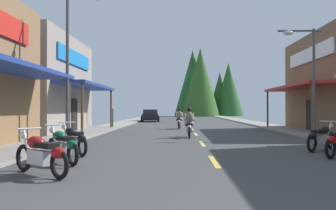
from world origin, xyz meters
The scene contains 16 objects.
ground centered at (0.00, 28.77, -0.05)m, with size 10.84×87.53×0.10m, color #424244.
sidewalk_left centered at (-6.50, 28.77, 0.06)m, with size 2.15×87.53×0.12m, color gray.
sidewalk_right centered at (6.50, 28.77, 0.06)m, with size 2.15×87.53×0.12m, color gray.
centerline_dashes centered at (0.00, 31.22, 0.01)m, with size 0.16×60.83×0.01m.
storefront_left_far centered at (-11.03, 21.47, 2.99)m, with size 8.78×9.46×5.98m.
streetlamp_left centered at (-5.49, 14.38, 4.22)m, with size 2.20×0.30×6.51m.
streetlamp_right centered at (5.45, 17.23, 3.66)m, with size 2.20×0.30×5.51m.
motorcycle_parked_right_3 centered at (4.04, 11.67, 0.49)m, with size 1.60×1.57×1.04m.
motorcycle_parked_left_0 centered at (-4.02, 6.62, 0.49)m, with size 1.72×1.44×1.04m.
motorcycle_parked_left_1 centered at (-4.15, 8.50, 0.49)m, with size 1.41×1.74×1.04m.
motorcycle_parked_left_2 centered at (-4.39, 10.36, 0.49)m, with size 1.40×1.74×1.04m.
rider_cruising_lead centered at (-0.44, 17.47, 0.66)m, with size 0.60×2.14×1.57m.
rider_cruising_trailing centered at (-0.94, 25.60, 0.66)m, with size 0.60×2.14×1.57m.
pedestrian_waiting centered at (-6.00, 26.17, 0.95)m, with size 0.39×0.52×1.64m.
parked_car_curbside centered at (-4.22, 40.62, 0.69)m, with size 2.24×4.39×1.40m.
treeline_backdrop centered at (3.96, 72.95, 6.23)m, with size 14.13×10.09×13.56m.
Camera 1 is at (-0.99, -1.42, 1.47)m, focal length 39.29 mm.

